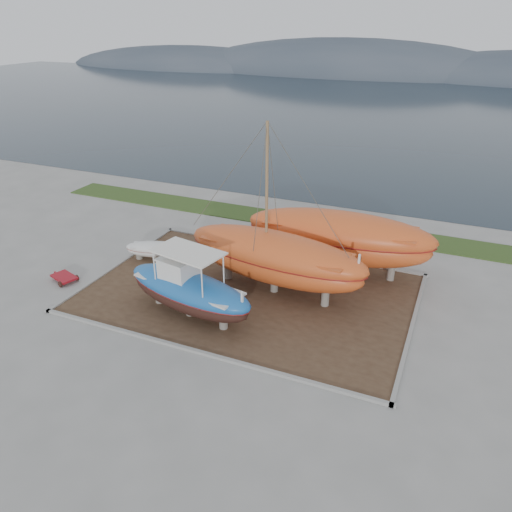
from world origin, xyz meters
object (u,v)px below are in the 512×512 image
at_px(orange_sailboat, 276,213).
at_px(orange_bare_hull, 338,243).
at_px(white_dinghy, 155,251).
at_px(red_trailer, 64,278).
at_px(blue_caique, 188,284).

height_order(orange_sailboat, orange_bare_hull, orange_sailboat).
xyz_separation_m(white_dinghy, red_trailer, (-3.44, -4.61, -0.46)).
xyz_separation_m(blue_caique, red_trailer, (-8.87, 0.33, -1.77)).
distance_m(blue_caique, red_trailer, 9.05).
bearing_deg(red_trailer, orange_bare_hull, 46.49).
distance_m(white_dinghy, red_trailer, 5.77).
distance_m(white_dinghy, orange_sailboat, 9.64).
xyz_separation_m(white_dinghy, orange_sailboat, (8.62, -0.83, 4.24)).
relative_size(orange_bare_hull, red_trailer, 4.82).
xyz_separation_m(blue_caique, white_dinghy, (-5.43, 4.94, -1.30)).
bearing_deg(orange_bare_hull, red_trailer, -155.21).
xyz_separation_m(blue_caique, orange_sailboat, (3.18, 4.11, 2.93)).
bearing_deg(white_dinghy, red_trailer, -145.02).
height_order(orange_sailboat, red_trailer, orange_sailboat).
distance_m(blue_caique, orange_bare_hull, 9.87).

